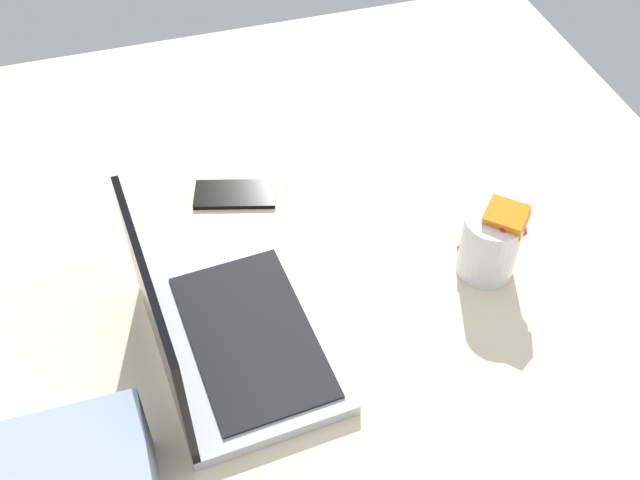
{
  "coord_description": "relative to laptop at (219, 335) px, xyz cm",
  "views": [
    {
      "loc": [
        -61.24,
        23.94,
        110.6
      ],
      "look_at": [
        17.58,
        0.03,
        24.0
      ],
      "focal_mm": 43.82,
      "sensor_mm": 36.0,
      "label": 1
    }
  ],
  "objects": [
    {
      "name": "laptop",
      "position": [
        0.0,
        0.0,
        0.0
      ],
      "size": [
        34.74,
        25.58,
        23.0
      ],
      "rotation": [
        0.0,
        0.0,
        0.08
      ],
      "color": "#B7BABC",
      "rests_on": "bed_mattress"
    },
    {
      "name": "snack_cup",
      "position": [
        3.97,
        -43.23,
        1.78
      ],
      "size": [
        9.32,
        9.9,
        13.87
      ],
      "color": "silver",
      "rests_on": "bed_mattress"
    },
    {
      "name": "bed_mattress",
      "position": [
        -5.59,
        -18.4,
        -13.41
      ],
      "size": [
        180.0,
        140.0,
        18.0
      ],
      "primitive_type": "cube",
      "color": "beige",
      "rests_on": "ground"
    },
    {
      "name": "cell_phone",
      "position": [
        31.81,
        -9.03,
        -4.01
      ],
      "size": [
        10.32,
        15.31,
        0.8
      ],
      "primitive_type": "cube",
      "rotation": [
        0.0,
        0.0,
        2.87
      ],
      "color": "black",
      "rests_on": "bed_mattress"
    }
  ]
}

